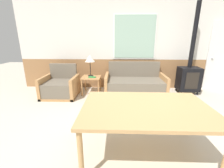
{
  "coord_description": "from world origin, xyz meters",
  "views": [
    {
      "loc": [
        -0.52,
        -2.19,
        1.57
      ],
      "look_at": [
        -0.63,
        1.11,
        0.57
      ],
      "focal_mm": 24.0,
      "sensor_mm": 36.0,
      "label": 1
    }
  ],
  "objects_px": {
    "armchair": "(61,87)",
    "wood_stove": "(189,74)",
    "dining_table": "(146,111)",
    "side_table": "(91,79)",
    "table_lamp": "(90,59)",
    "couch": "(135,85)"
  },
  "relations": [
    {
      "from": "couch",
      "to": "armchair",
      "type": "distance_m",
      "value": 2.13
    },
    {
      "from": "armchair",
      "to": "wood_stove",
      "type": "distance_m",
      "value": 3.73
    },
    {
      "from": "side_table",
      "to": "dining_table",
      "type": "bearing_deg",
      "value": -64.98
    },
    {
      "from": "armchair",
      "to": "table_lamp",
      "type": "relative_size",
      "value": 1.52
    },
    {
      "from": "couch",
      "to": "side_table",
      "type": "height_order",
      "value": "couch"
    },
    {
      "from": "dining_table",
      "to": "side_table",
      "type": "bearing_deg",
      "value": 115.02
    },
    {
      "from": "armchair",
      "to": "dining_table",
      "type": "xyz_separation_m",
      "value": [
        1.97,
        -2.19,
        0.4
      ]
    },
    {
      "from": "couch",
      "to": "table_lamp",
      "type": "height_order",
      "value": "table_lamp"
    },
    {
      "from": "side_table",
      "to": "table_lamp",
      "type": "distance_m",
      "value": 0.59
    },
    {
      "from": "armchair",
      "to": "dining_table",
      "type": "distance_m",
      "value": 2.98
    },
    {
      "from": "table_lamp",
      "to": "wood_stove",
      "type": "xyz_separation_m",
      "value": [
        2.89,
        0.03,
        -0.43
      ]
    },
    {
      "from": "armchair",
      "to": "table_lamp",
      "type": "xyz_separation_m",
      "value": [
        0.81,
        0.33,
        0.75
      ]
    },
    {
      "from": "wood_stove",
      "to": "armchair",
      "type": "bearing_deg",
      "value": -174.38
    },
    {
      "from": "couch",
      "to": "armchair",
      "type": "height_order",
      "value": "couch"
    },
    {
      "from": "couch",
      "to": "table_lamp",
      "type": "relative_size",
      "value": 2.81
    },
    {
      "from": "couch",
      "to": "armchair",
      "type": "bearing_deg",
      "value": -172.95
    },
    {
      "from": "couch",
      "to": "wood_stove",
      "type": "distance_m",
      "value": 1.62
    },
    {
      "from": "couch",
      "to": "armchair",
      "type": "xyz_separation_m",
      "value": [
        -2.12,
        -0.26,
        -0.0
      ]
    },
    {
      "from": "couch",
      "to": "dining_table",
      "type": "height_order",
      "value": "couch"
    },
    {
      "from": "armchair",
      "to": "wood_stove",
      "type": "xyz_separation_m",
      "value": [
        3.7,
        0.36,
        0.32
      ]
    },
    {
      "from": "side_table",
      "to": "wood_stove",
      "type": "relative_size",
      "value": 0.21
    },
    {
      "from": "dining_table",
      "to": "wood_stove",
      "type": "relative_size",
      "value": 0.66
    }
  ]
}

